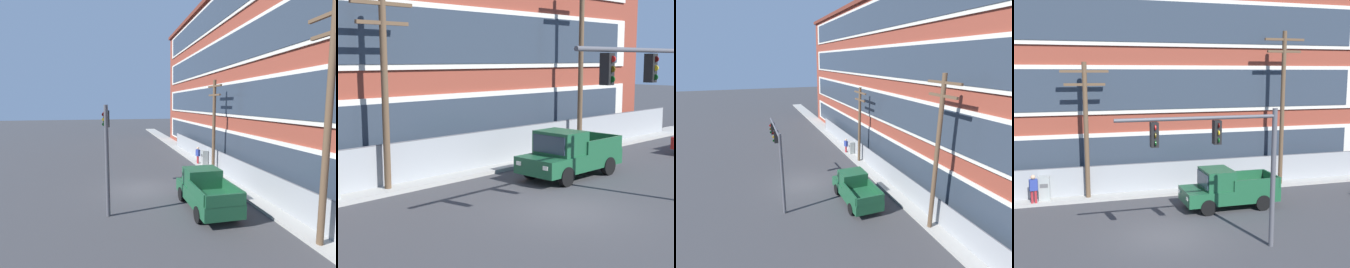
# 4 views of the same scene
# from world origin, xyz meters

# --- Properties ---
(ground_plane) EXTENTS (160.00, 160.00, 0.00)m
(ground_plane) POSITION_xyz_m (0.00, 0.00, 0.00)
(ground_plane) COLOR #38383A
(sidewalk_building_side) EXTENTS (80.00, 1.86, 0.16)m
(sidewalk_building_side) POSITION_xyz_m (0.00, 6.71, 0.08)
(sidewalk_building_side) COLOR #9E9B93
(sidewalk_building_side) RESTS_ON ground
(brick_mill_building) EXTENTS (41.43, 9.97, 15.93)m
(brick_mill_building) POSITION_xyz_m (-3.75, 12.33, 7.98)
(brick_mill_building) COLOR brown
(brick_mill_building) RESTS_ON ground
(chain_link_fence) EXTENTS (35.48, 0.06, 1.81)m
(chain_link_fence) POSITION_xyz_m (1.25, 6.78, 0.92)
(chain_link_fence) COLOR gray
(chain_link_fence) RESTS_ON ground
(traffic_signal_mast) EXTENTS (6.34, 0.43, 5.62)m
(traffic_signal_mast) POSITION_xyz_m (1.91, -2.08, 4.05)
(traffic_signal_mast) COLOR #4C4C51
(traffic_signal_mast) RESTS_ON ground
(pickup_truck_dark_green) EXTENTS (5.00, 2.15, 2.08)m
(pickup_truck_dark_green) POSITION_xyz_m (3.94, 3.06, 0.97)
(pickup_truck_dark_green) COLOR #194C2D
(pickup_truck_dark_green) RESTS_ON ground
(utility_pole_near_corner) EXTENTS (2.55, 0.26, 7.56)m
(utility_pole_near_corner) POSITION_xyz_m (-2.96, 6.35, 4.23)
(utility_pole_near_corner) COLOR brown
(utility_pole_near_corner) RESTS_ON ground
(utility_pole_midblock) EXTENTS (2.55, 0.26, 9.43)m
(utility_pole_midblock) POSITION_xyz_m (8.68, 6.07, 5.21)
(utility_pole_midblock) COLOR brown
(utility_pole_midblock) RESTS_ON ground
(electrical_cabinet) EXTENTS (0.58, 0.53, 1.44)m
(electrical_cabinet) POSITION_xyz_m (-5.27, 6.44, 0.72)
(electrical_cabinet) COLOR #939993
(electrical_cabinet) RESTS_ON ground
(pedestrian_near_cabinet) EXTENTS (0.45, 0.34, 1.69)m
(pedestrian_near_cabinet) POSITION_xyz_m (-5.78, 5.99, 0.97)
(pedestrian_near_cabinet) COLOR maroon
(pedestrian_near_cabinet) RESTS_ON ground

